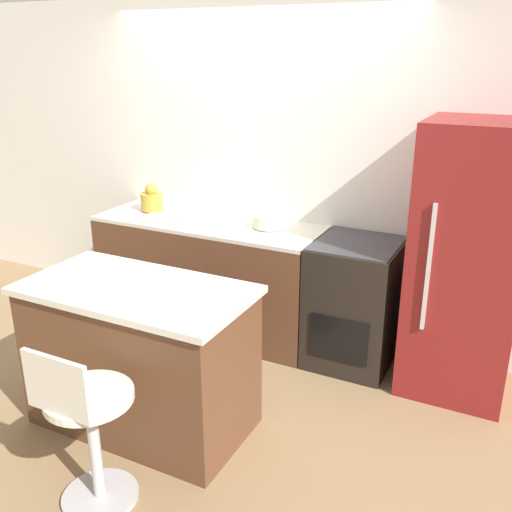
# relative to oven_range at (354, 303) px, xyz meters

# --- Properties ---
(ground_plane) EXTENTS (14.00, 14.00, 0.00)m
(ground_plane) POSITION_rel_oven_range_xyz_m (-0.95, -0.34, -0.46)
(ground_plane) COLOR #8E704C
(wall_back) EXTENTS (8.00, 0.06, 2.60)m
(wall_back) POSITION_rel_oven_range_xyz_m (-0.95, 0.36, 0.84)
(wall_back) COLOR white
(wall_back) RESTS_ON ground_plane
(back_counter) EXTENTS (1.85, 0.65, 0.93)m
(back_counter) POSITION_rel_oven_range_xyz_m (-1.23, 0.00, -0.00)
(back_counter) COLOR brown
(back_counter) RESTS_ON ground_plane
(kitchen_island) EXTENTS (1.35, 0.72, 0.92)m
(kitchen_island) POSITION_rel_oven_range_xyz_m (-0.92, -1.32, -0.00)
(kitchen_island) COLOR brown
(kitchen_island) RESTS_ON ground_plane
(oven_range) EXTENTS (0.59, 0.66, 0.93)m
(oven_range) POSITION_rel_oven_range_xyz_m (0.00, 0.00, 0.00)
(oven_range) COLOR black
(oven_range) RESTS_ON ground_plane
(refrigerator) EXTENTS (0.68, 0.70, 1.81)m
(refrigerator) POSITION_rel_oven_range_xyz_m (0.74, -0.01, 0.44)
(refrigerator) COLOR maroon
(refrigerator) RESTS_ON ground_plane
(stool_chair) EXTENTS (0.44, 0.44, 0.93)m
(stool_chair) POSITION_rel_oven_range_xyz_m (-0.73, -1.99, 0.00)
(stool_chair) COLOR #B7B7BC
(stool_chair) RESTS_ON ground_plane
(kettle) EXTENTS (0.18, 0.18, 0.23)m
(kettle) POSITION_rel_oven_range_xyz_m (-1.81, 0.05, 0.55)
(kettle) COLOR #B29333
(kettle) RESTS_ON back_counter
(mixing_bowl) EXTENTS (0.24, 0.24, 0.09)m
(mixing_bowl) POSITION_rel_oven_range_xyz_m (-0.72, 0.05, 0.51)
(mixing_bowl) COLOR beige
(mixing_bowl) RESTS_ON back_counter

